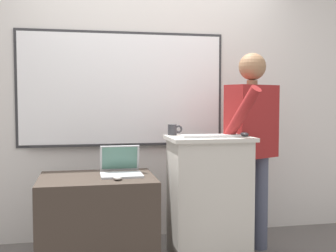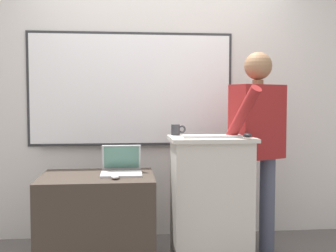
{
  "view_description": "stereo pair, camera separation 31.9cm",
  "coord_description": "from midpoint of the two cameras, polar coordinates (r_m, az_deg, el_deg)",
  "views": [
    {
      "loc": [
        -0.63,
        -2.74,
        1.3
      ],
      "look_at": [
        0.0,
        0.38,
        1.11
      ],
      "focal_mm": 45.0,
      "sensor_mm": 36.0,
      "label": 1
    },
    {
      "loc": [
        -0.31,
        -2.79,
        1.3
      ],
      "look_at": [
        0.0,
        0.38,
        1.11
      ],
      "focal_mm": 45.0,
      "sensor_mm": 36.0,
      "label": 2
    }
  ],
  "objects": [
    {
      "name": "person_presenter",
      "position": [
        3.6,
        14.53,
        -1.52
      ],
      "size": [
        0.62,
        0.68,
        1.7
      ],
      "rotation": [
        0.0,
        0.0,
        0.43
      ],
      "color": "#474C60",
      "rests_on": "ground_plane"
    },
    {
      "name": "computer_mouse_by_keyboard",
      "position": [
        3.36,
        13.38,
        -1.21
      ],
      "size": [
        0.06,
        0.1,
        0.03
      ],
      "color": "black",
      "rests_on": "lectern_podium"
    },
    {
      "name": "side_desk",
      "position": [
        3.29,
        -6.71,
        -13.0
      ],
      "size": [
        0.85,
        0.65,
        0.74
      ],
      "color": "#382D26",
      "rests_on": "ground_plane"
    },
    {
      "name": "coffee_mug",
      "position": [
        3.46,
        3.78,
        -0.52
      ],
      "size": [
        0.12,
        0.07,
        0.09
      ],
      "color": "#333338",
      "rests_on": "lectern_podium"
    },
    {
      "name": "wireless_keyboard",
      "position": [
        3.28,
        8.74,
        -1.39
      ],
      "size": [
        0.46,
        0.13,
        0.02
      ],
      "color": "silver",
      "rests_on": "lectern_podium"
    },
    {
      "name": "computer_mouse_by_laptop",
      "position": [
        3.05,
        -4.19,
        -6.88
      ],
      "size": [
        0.06,
        0.1,
        0.03
      ],
      "color": "silver",
      "rests_on": "side_desk"
    },
    {
      "name": "laptop",
      "position": [
        3.26,
        -3.55,
        -5.53
      ],
      "size": [
        0.31,
        0.3,
        0.22
      ],
      "color": "#B7BABF",
      "rests_on": "side_desk"
    },
    {
      "name": "lectern_podium",
      "position": [
        3.42,
        8.49,
        -9.93
      ],
      "size": [
        0.65,
        0.49,
        1.01
      ],
      "color": "#BCB7AD",
      "rests_on": "ground_plane"
    },
    {
      "name": "back_wall",
      "position": [
        4.06,
        0.81,
        3.93
      ],
      "size": [
        6.4,
        0.17,
        2.66
      ],
      "color": "silver",
      "rests_on": "ground_plane"
    }
  ]
}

